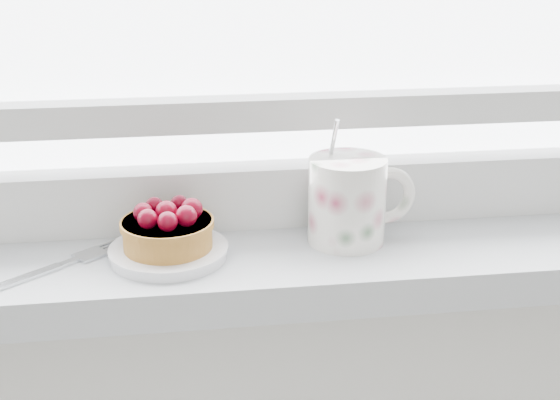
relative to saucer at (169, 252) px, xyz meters
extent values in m
cube|color=silver|center=(0.09, 0.02, -0.03)|extent=(1.60, 0.20, 0.04)
cube|color=silver|center=(0.09, 0.09, 0.03)|extent=(1.30, 0.05, 0.07)
cube|color=silver|center=(0.09, 0.09, 0.12)|extent=(1.30, 0.04, 0.04)
cylinder|color=white|center=(0.00, 0.00, 0.00)|extent=(0.12, 0.12, 0.01)
cylinder|color=#996021|center=(0.00, 0.00, 0.02)|extent=(0.09, 0.09, 0.03)
cylinder|color=#996021|center=(0.00, 0.00, 0.03)|extent=(0.10, 0.10, 0.01)
sphere|color=#470410|center=(0.00, 0.00, 0.05)|extent=(0.02, 0.02, 0.02)
sphere|color=#470410|center=(0.03, 0.00, 0.05)|extent=(0.02, 0.02, 0.02)
sphere|color=#470410|center=(0.01, 0.02, 0.04)|extent=(0.02, 0.02, 0.02)
sphere|color=#470410|center=(-0.01, 0.02, 0.04)|extent=(0.02, 0.02, 0.02)
sphere|color=#470410|center=(-0.02, 0.00, 0.04)|extent=(0.02, 0.02, 0.02)
sphere|color=#470410|center=(-0.02, -0.02, 0.04)|extent=(0.02, 0.02, 0.02)
sphere|color=#470410|center=(0.00, -0.03, 0.04)|extent=(0.02, 0.02, 0.02)
sphere|color=#470410|center=(0.02, -0.01, 0.05)|extent=(0.02, 0.02, 0.02)
cylinder|color=white|center=(0.19, 0.02, 0.04)|extent=(0.09, 0.09, 0.09)
cylinder|color=black|center=(0.19, 0.02, 0.08)|extent=(0.07, 0.07, 0.01)
torus|color=white|center=(0.24, 0.02, 0.04)|extent=(0.07, 0.02, 0.06)
cylinder|color=silver|center=(0.18, 0.03, 0.10)|extent=(0.01, 0.02, 0.06)
cube|color=silver|center=(-0.15, -0.04, 0.00)|extent=(0.09, 0.08, 0.00)
cube|color=silver|center=(-0.10, 0.00, 0.00)|extent=(0.02, 0.02, 0.00)
cube|color=silver|center=(-0.08, 0.01, 0.00)|extent=(0.04, 0.04, 0.00)
cube|color=silver|center=(-0.05, 0.03, 0.00)|extent=(0.03, 0.02, 0.00)
cube|color=silver|center=(-0.05, 0.03, 0.00)|extent=(0.03, 0.02, 0.00)
cube|color=silver|center=(-0.06, 0.04, 0.00)|extent=(0.03, 0.02, 0.00)
cube|color=silver|center=(-0.06, 0.04, 0.00)|extent=(0.03, 0.02, 0.00)
camera|label=1|loc=(0.01, -0.75, 0.34)|focal=50.00mm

